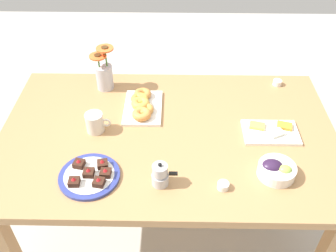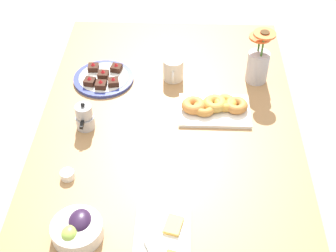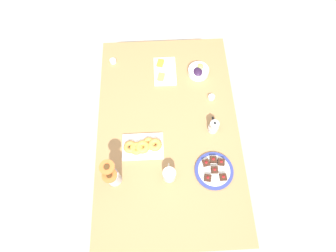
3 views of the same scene
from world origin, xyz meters
The scene contains 11 objects.
ground_plane centered at (0.00, 0.00, 0.00)m, with size 6.00×6.00×0.00m, color #B7B2A8.
dining_table centered at (0.00, 0.00, 0.65)m, with size 1.60×1.00×0.74m.
coffee_mug centered at (-0.34, 0.01, 0.79)m, with size 0.12×0.08×0.10m.
grape_bowl centered at (0.46, -0.26, 0.77)m, with size 0.16×0.16×0.07m.
cheese_platter centered at (0.49, 0.00, 0.75)m, with size 0.26×0.17×0.03m.
croissant_platter centered at (-0.13, 0.18, 0.76)m, with size 0.19×0.29×0.05m.
jam_cup_honey centered at (0.60, 0.41, 0.76)m, with size 0.05×0.05×0.03m.
jam_cup_berry centered at (0.23, -0.33, 0.76)m, with size 0.05×0.05×0.03m.
dessert_plate centered at (-0.32, -0.29, 0.75)m, with size 0.26×0.26×0.05m.
flower_vase centered at (-0.35, 0.36, 0.83)m, with size 0.13×0.10×0.25m.
moka_pot centered at (-0.03, -0.31, 0.79)m, with size 0.11×0.07×0.12m.
Camera 3 is at (-0.74, 0.04, 2.44)m, focal length 28.00 mm.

